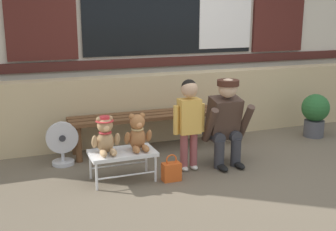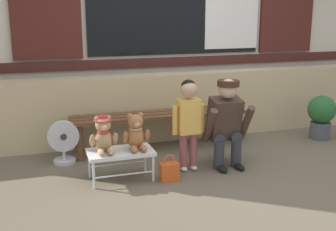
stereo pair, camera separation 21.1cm
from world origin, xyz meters
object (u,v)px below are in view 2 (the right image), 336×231
Objects in this scene: wooden_bench_long at (160,118)px; teddy_bear_with_hat at (104,135)px; teddy_bear_plain at (136,133)px; floor_fan at (64,142)px; adult_crouching at (226,122)px; handbag_on_ground at (169,171)px; potted_plant at (321,114)px; small_display_bench at (121,154)px; child_standing at (188,115)px.

teddy_bear_with_hat is (-0.81, -0.81, 0.10)m from wooden_bench_long.
teddy_bear_plain reaches higher than floor_fan.
teddy_bear_plain is 0.95m from floor_fan.
adult_crouching is 3.49× the size of handbag_on_ground.
potted_plant is at bearing -1.53° from floor_fan.
floor_fan reaches higher than wooden_bench_long.
floor_fan is (-3.25, 0.09, -0.08)m from potted_plant.
teddy_bear_with_hat is at bearing 179.23° from small_display_bench.
adult_crouching is (1.31, 0.04, 0.01)m from teddy_bear_with_hat.
handbag_on_ground is 0.48× the size of potted_plant.
handbag_on_ground is at bearing -32.36° from teddy_bear_plain.
adult_crouching reaches higher than floor_fan.
small_display_bench is at bearing -128.66° from wooden_bench_long.
child_standing reaches higher than floor_fan.
handbag_on_ground is (0.44, -0.18, -0.17)m from small_display_bench.
floor_fan is (-0.49, 0.65, -0.03)m from small_display_bench.
teddy_bear_plain is at bearing -121.18° from wooden_bench_long.
handbag_on_ground is at bearing -101.86° from wooden_bench_long.
handbag_on_ground is at bearing -141.89° from child_standing.
potted_plant is (2.10, -0.26, -0.05)m from wooden_bench_long.
teddy_bear_with_hat reaches higher than wooden_bench_long.
handbag_on_ground is (-0.71, -0.23, -0.38)m from adult_crouching.
handbag_on_ground is (0.60, -0.18, -0.38)m from teddy_bear_with_hat.
small_display_bench is at bearing -177.66° from adult_crouching.
teddy_bear_plain is at bearing -176.13° from child_standing.
small_display_bench is (-0.65, -0.82, -0.11)m from wooden_bench_long.
child_standing is at bearing -84.91° from wooden_bench_long.
floor_fan is at bearing 127.44° from small_display_bench.
child_standing reaches higher than adult_crouching.
adult_crouching is 1.69m from potted_plant.
teddy_bear_plain is 1.34× the size of handbag_on_ground.
adult_crouching is (1.15, 0.05, 0.21)m from small_display_bench.
child_standing reaches higher than teddy_bear_with_hat.
adult_crouching is at bearing -57.08° from wooden_bench_long.
child_standing reaches higher than small_display_bench.
small_display_bench is 1.76× the size of teddy_bear_with_hat.
small_display_bench is 0.79m from child_standing.
handbag_on_ground is (-0.28, -0.22, -0.50)m from child_standing.
wooden_bench_long is 2.12m from potted_plant.
wooden_bench_long is 5.78× the size of teddy_bear_with_hat.
teddy_bear_plain is 0.76× the size of floor_fan.
teddy_bear_plain is at bearing 0.51° from small_display_bench.
adult_crouching is at bearing 1.96° from teddy_bear_with_hat.
handbag_on_ground is at bearing -21.91° from small_display_bench.
teddy_bear_with_hat is at bearing -134.95° from wooden_bench_long.
teddy_bear_with_hat is 0.64× the size of potted_plant.
teddy_bear_with_hat is 2.97m from potted_plant.
child_standing is at bearing 3.12° from small_display_bench.
teddy_bear_with_hat is at bearing -177.58° from child_standing.
child_standing is 0.61m from handbag_on_ground.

